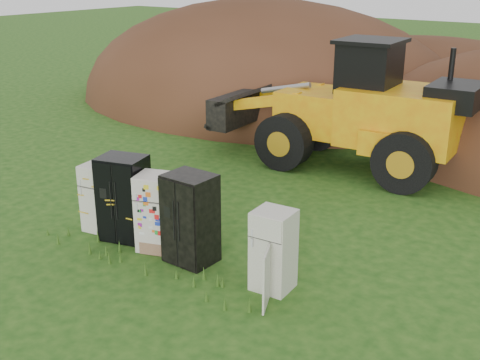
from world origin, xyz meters
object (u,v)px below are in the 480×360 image
object	(u,v)px
fridge_black_side	(124,198)
fridge_dark_mid	(191,219)
fridge_leftmost	(101,197)
fridge_sticker	(156,212)
fridge_open_door	(273,250)
wheel_loader	(336,102)

from	to	relation	value
fridge_black_side	fridge_dark_mid	bearing A→B (deg)	-15.68
fridge_leftmost	fridge_sticker	distance (m)	1.74
fridge_black_side	fridge_sticker	size ratio (longest dim) A/B	1.13
fridge_black_side	fridge_dark_mid	size ratio (longest dim) A/B	1.01
fridge_open_door	fridge_leftmost	bearing A→B (deg)	176.40
fridge_leftmost	fridge_open_door	size ratio (longest dim) A/B	1.00
fridge_black_side	fridge_sticker	xyz separation A→B (m)	(0.97, 0.00, -0.11)
fridge_dark_mid	fridge_open_door	world-z (taller)	fridge_dark_mid
fridge_sticker	wheel_loader	bearing A→B (deg)	68.42
fridge_dark_mid	fridge_open_door	bearing A→B (deg)	2.47
fridge_dark_mid	wheel_loader	bearing A→B (deg)	96.36
fridge_leftmost	fridge_black_side	size ratio (longest dim) A/B	0.83
fridge_open_door	wheel_loader	bearing A→B (deg)	105.29
fridge_leftmost	fridge_black_side	bearing A→B (deg)	-9.57
fridge_dark_mid	fridge_leftmost	bearing A→B (deg)	-178.64
fridge_sticker	fridge_dark_mid	distance (m)	0.98
wheel_loader	fridge_leftmost	bearing A→B (deg)	-108.77
fridge_dark_mid	wheel_loader	xyz separation A→B (m)	(-0.60, 7.60, 0.99)
fridge_sticker	fridge_dark_mid	world-z (taller)	fridge_dark_mid
fridge_leftmost	fridge_black_side	distance (m)	0.79
fridge_sticker	fridge_open_door	distance (m)	2.96
wheel_loader	fridge_black_side	bearing A→B (deg)	-103.20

